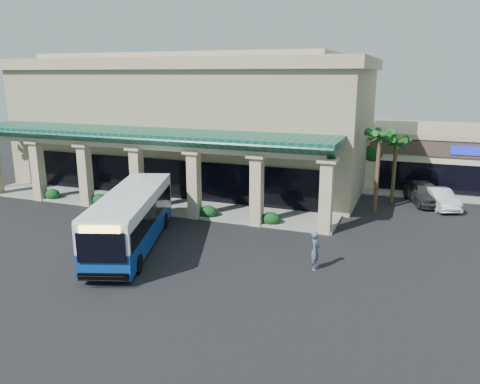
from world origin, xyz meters
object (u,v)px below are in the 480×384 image
at_px(transit_bus, 132,220).
at_px(car_white, 440,198).
at_px(pedestrian, 315,251).
at_px(car_silver, 424,193).

height_order(transit_bus, car_white, transit_bus).
height_order(pedestrian, car_silver, pedestrian).
relative_size(transit_bus, car_white, 2.59).
bearing_deg(car_silver, pedestrian, -127.53).
bearing_deg(car_white, transit_bus, -160.09).
bearing_deg(pedestrian, car_white, -24.33).
xyz_separation_m(pedestrian, car_silver, (5.18, 15.32, -0.14)).
relative_size(transit_bus, car_silver, 2.26).
xyz_separation_m(pedestrian, car_white, (6.26, 14.43, -0.27)).
distance_m(transit_bus, car_white, 22.44).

